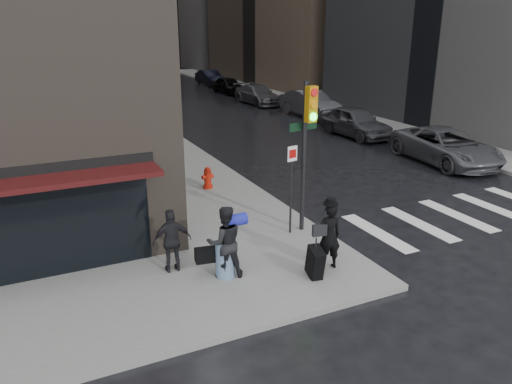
% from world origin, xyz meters
% --- Properties ---
extents(ground, '(140.00, 140.00, 0.00)m').
position_xyz_m(ground, '(0.00, 0.00, 0.00)').
color(ground, black).
rests_on(ground, ground).
extents(sidewalk_left, '(4.00, 50.00, 0.15)m').
position_xyz_m(sidewalk_left, '(0.00, 27.00, 0.07)').
color(sidewalk_left, slate).
rests_on(sidewalk_left, ground).
extents(sidewalk_right, '(3.00, 50.00, 0.15)m').
position_xyz_m(sidewalk_right, '(13.50, 27.00, 0.07)').
color(sidewalk_right, slate).
rests_on(sidewalk_right, ground).
extents(crosswalk, '(8.50, 3.00, 0.01)m').
position_xyz_m(crosswalk, '(7.50, 1.00, 0.00)').
color(crosswalk, silver).
rests_on(crosswalk, ground).
extents(man_overcoat, '(1.08, 0.89, 1.85)m').
position_xyz_m(man_overcoat, '(0.67, -0.51, 0.92)').
color(man_overcoat, black).
rests_on(man_overcoat, ground).
extents(man_jeans, '(1.25, 0.82, 1.78)m').
position_xyz_m(man_jeans, '(-1.67, 0.24, 1.04)').
color(man_jeans, black).
rests_on(man_jeans, ground).
extents(man_greycoat, '(0.96, 0.47, 1.59)m').
position_xyz_m(man_greycoat, '(-2.70, 1.03, 0.95)').
color(man_greycoat, black).
rests_on(man_greycoat, ground).
extents(traffic_light, '(1.06, 0.55, 4.27)m').
position_xyz_m(traffic_light, '(1.40, 1.80, 2.91)').
color(traffic_light, black).
rests_on(traffic_light, ground).
extents(fire_hydrant, '(0.45, 0.35, 0.79)m').
position_xyz_m(fire_hydrant, '(0.27, 6.65, 0.50)').
color(fire_hydrant, '#AC1A0A').
rests_on(fire_hydrant, ground).
extents(parked_car_0, '(3.04, 5.64, 1.50)m').
position_xyz_m(parked_car_0, '(11.05, 5.88, 0.75)').
color(parked_car_0, '#4D4D52').
rests_on(parked_car_0, ground).
extents(parked_car_1, '(2.05, 4.73, 1.59)m').
position_xyz_m(parked_car_1, '(10.67, 12.00, 0.80)').
color(parked_car_1, '#3C3C41').
rests_on(parked_car_1, ground).
extents(parked_car_2, '(1.94, 5.09, 1.66)m').
position_xyz_m(parked_car_2, '(11.60, 18.11, 0.83)').
color(parked_car_2, '#4A4A4F').
rests_on(parked_car_2, ground).
extents(parked_car_3, '(2.27, 4.94, 1.40)m').
position_xyz_m(parked_car_3, '(10.74, 24.22, 0.70)').
color(parked_car_3, '#4A4A4F').
rests_on(parked_car_3, ground).
extents(parked_car_4, '(1.87, 4.18, 1.40)m').
position_xyz_m(parked_car_4, '(10.94, 30.34, 0.70)').
color(parked_car_4, black).
rests_on(parked_car_4, ground).
extents(parked_car_5, '(1.67, 4.40, 1.43)m').
position_xyz_m(parked_car_5, '(11.53, 36.45, 0.72)').
color(parked_car_5, black).
rests_on(parked_car_5, ground).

